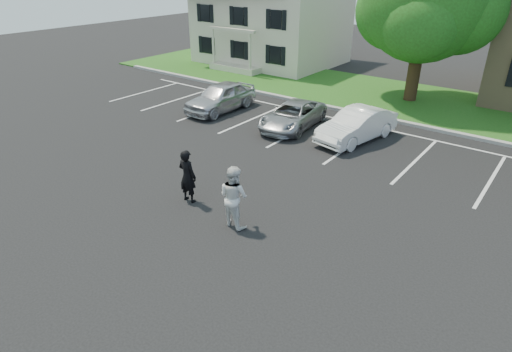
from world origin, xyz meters
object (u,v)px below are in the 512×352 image
Objects in this scene: car_silver_minivan at (293,115)px; car_white_sedan at (357,125)px; car_silver_west at (221,97)px; man_black_suit at (187,176)px; house at (272,11)px; tree at (428,1)px; man_white_shirt at (234,196)px.

car_white_sedan is at bearing -0.21° from car_silver_minivan.
car_silver_west is 1.03× the size of car_white_sedan.
man_black_suit is 0.43× the size of car_silver_minivan.
man_black_suit reaches higher than car_white_sedan.
man_black_suit is at bearing -92.51° from car_white_sedan.
house reaches higher than car_white_sedan.
car_silver_west reaches higher than car_silver_minivan.
man_black_suit is at bearing -96.83° from tree.
car_silver_minivan is (-1.15, 8.11, -0.32)m from man_black_suit.
car_silver_minivan is at bearing -85.38° from man_black_suit.
tree reaches higher than car_silver_west.
car_silver_west is (-7.55, -8.08, -4.60)m from tree.
man_white_shirt is 0.44× the size of car_silver_west.
man_white_shirt is 0.45× the size of car_silver_minivan.
tree reaches higher than house.
man_white_shirt reaches higher than car_white_sedan.
man_white_shirt is 8.94m from car_silver_minivan.
man_black_suit is 2.16m from man_white_shirt.
car_silver_minivan is 3.20m from car_white_sedan.
tree is at bearing 47.31° from car_silver_west.
man_white_shirt reaches higher than man_black_suit.
car_silver_west is 1.02× the size of car_silver_minivan.
tree is 8.92m from car_white_sedan.
house is 22.78m from man_black_suit.
car_silver_west is at bearing -165.45° from car_white_sedan.
car_silver_minivan is 1.01× the size of car_white_sedan.
house is 2.39× the size of car_silver_minivan.
house is 1.17× the size of tree.
car_silver_west is at bearing -133.07° from tree.
man_white_shirt reaches higher than car_silver_west.
car_silver_minivan is at bearing 2.18° from car_silver_west.
car_silver_minivan is at bearing -163.05° from car_white_sedan.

